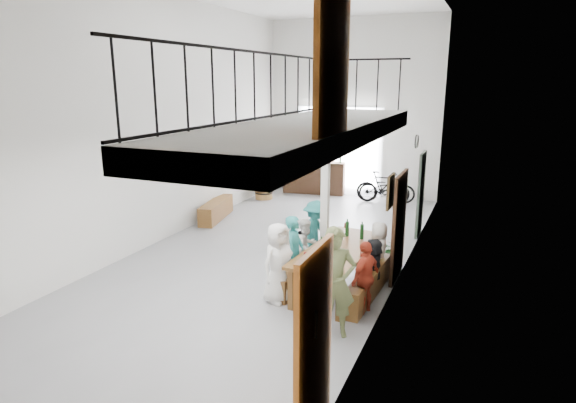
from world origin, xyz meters
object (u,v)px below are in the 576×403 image
at_px(host_standing, 335,283).
at_px(bicycle_near, 387,188).
at_px(tasting_table, 339,253).
at_px(side_bench, 216,210).
at_px(oak_barrel, 264,186).
at_px(serving_counter, 314,177).
at_px(bench_inner, 305,275).

relative_size(host_standing, bicycle_near, 0.98).
bearing_deg(tasting_table, side_bench, 149.48).
relative_size(oak_barrel, host_standing, 0.50).
bearing_deg(serving_counter, bench_inner, -79.45).
height_order(side_bench, bicycle_near, bicycle_near).
distance_m(oak_barrel, bicycle_near, 3.79).
bearing_deg(host_standing, serving_counter, 87.68).
relative_size(tasting_table, host_standing, 1.52).
distance_m(tasting_table, bench_inner, 0.80).
relative_size(side_bench, serving_counter, 0.88).
height_order(tasting_table, bicycle_near, bicycle_near).
relative_size(tasting_table, bicycle_near, 1.49).
xyz_separation_m(tasting_table, host_standing, (0.39, -1.50, 0.12)).
relative_size(side_bench, bicycle_near, 1.05).
bearing_deg(bicycle_near, oak_barrel, 96.29).
distance_m(tasting_table, oak_barrel, 6.99).
xyz_separation_m(bench_inner, oak_barrel, (-3.56, 5.63, 0.20)).
distance_m(host_standing, bicycle_near, 8.20).
bearing_deg(serving_counter, tasting_table, -74.88).
bearing_deg(bench_inner, oak_barrel, 132.30).
distance_m(bench_inner, oak_barrel, 6.66).
height_order(side_bench, host_standing, host_standing).
bearing_deg(oak_barrel, bicycle_near, 15.92).
bearing_deg(side_bench, bench_inner, -39.51).
height_order(tasting_table, oak_barrel, oak_barrel).
xyz_separation_m(tasting_table, serving_counter, (-3.00, 6.97, -0.18)).
distance_m(tasting_table, side_bench, 5.36).
bearing_deg(oak_barrel, tasting_table, -53.23).
xyz_separation_m(oak_barrel, serving_counter, (1.18, 1.37, 0.12)).
distance_m(tasting_table, host_standing, 1.55).
height_order(side_bench, serving_counter, serving_counter).
distance_m(side_bench, host_standing, 6.62).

